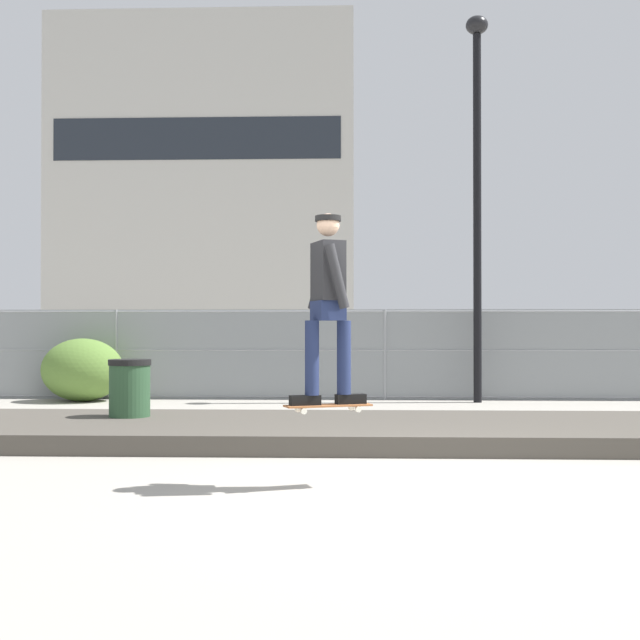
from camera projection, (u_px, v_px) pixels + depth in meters
ground_plane at (430, 492)px, 7.28m from camera, size 120.00×120.00×0.00m
gravel_berm at (405, 431)px, 10.70m from camera, size 17.36×3.06×0.24m
skateboard at (328, 406)px, 7.47m from camera, size 0.82×0.47×0.07m
skater at (328, 296)px, 7.49m from camera, size 0.71×0.62×1.75m
chain_fence at (385, 354)px, 16.77m from camera, size 22.31×0.06×1.85m
street_lamp at (477, 165)px, 16.21m from camera, size 0.44×0.44×7.65m
parked_car_near at (233, 353)px, 20.70m from camera, size 4.48×2.10×1.66m
parked_car_mid at (445, 354)px, 20.13m from camera, size 4.42×1.99×1.66m
library_building at (211, 194)px, 53.51m from camera, size 18.56×10.38×20.47m
shrub_left at (82, 370)px, 16.39m from camera, size 1.63×1.33×1.26m
trash_bin at (130, 396)px, 11.32m from camera, size 0.59×0.59×1.03m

